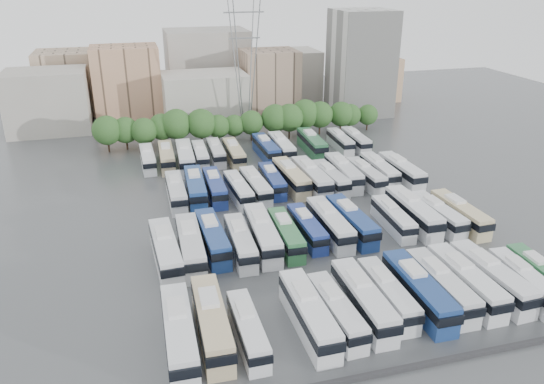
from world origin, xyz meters
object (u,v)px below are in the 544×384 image
object	(u,v)px
electricity_pylon	(245,49)
bus_r3_s8	(281,147)
bus_r3_s5	(234,153)
bus_r2_s2	(195,187)
bus_r0_s10	(465,281)
bus_r1_s12	(437,214)
bus_r3_s7	(266,149)
bus_r2_s11	(366,175)
bus_r3_s12	(340,141)
bus_r2_s5	(255,186)
bus_r3_s1	(167,157)
bus_r1_s5	(286,234)
bus_r1_s7	(330,223)
bus_r2_s10	(343,172)
bus_r0_s4	(309,313)
bus_r2_s3	(215,187)
bus_r2_s12	(379,170)
bus_r0_s8	(418,290)
bus_r2_s8	(311,177)
bus_r0_s6	(363,300)
bus_r1_s0	(166,250)
bus_r1_s10	(393,218)
bus_r1_s4	(262,234)
bus_r3_s10	(312,143)
bus_r0_s2	(248,329)
bus_r3_s13	(356,140)
bus_r0_s9	(441,285)
bus_r1_s13	(460,213)
bus_r2_s6	(272,180)
bus_r2_s1	(176,191)
bus_r0_s1	(212,322)
bus_r0_s11	(491,277)
bus_r3_s4	(216,152)
bus_r1_s2	(212,237)
bus_r0_s7	(387,294)
bus_r3_s3	(200,155)
bus_r2_s13	(401,171)
bus_r1_s11	(413,212)
bus_r0_s13	(541,275)
bus_r3_s2	(185,157)
bus_r2_s7	(291,177)
bus_r0_s0	(179,333)
bus_r2_s4	(238,189)

from	to	relation	value
electricity_pylon	bus_r3_s8	size ratio (longest dim) A/B	2.68
bus_r3_s5	bus_r2_s2	bearing A→B (deg)	-120.75
bus_r0_s10	bus_r1_s12	size ratio (longest dim) A/B	1.08
bus_r3_s7	bus_r2_s11	bearing A→B (deg)	-55.90
electricity_pylon	bus_r3_s12	size ratio (longest dim) A/B	3.00
bus_r2_s5	bus_r3_s1	distance (m)	22.90
bus_r3_s1	bus_r1_s5	bearing A→B (deg)	-68.85
bus_r1_s7	electricity_pylon	bearing A→B (deg)	89.23
bus_r2_s10	electricity_pylon	bearing A→B (deg)	106.11
electricity_pylon	bus_r0_s4	xyz separation A→B (m)	(-10.14, -74.61, -16.65)
bus_r2_s3	bus_r2_s12	distance (m)	29.84
bus_r0_s8	bus_r2_s10	xyz separation A→B (m)	(6.22, 37.01, -0.03)
bus_r2_s8	bus_r0_s6	bearing A→B (deg)	-101.72
bus_r1_s0	bus_r1_s10	size ratio (longest dim) A/B	1.18
bus_r1_s4	bus_r3_s10	xyz separation A→B (m)	(19.91, 36.51, -0.05)
bus_r0_s2	bus_r3_s13	distance (m)	66.56
bus_r3_s1	bus_r2_s2	bearing A→B (deg)	-77.72
bus_r0_s9	bus_r1_s13	distance (m)	21.15
bus_r2_s8	bus_r3_s13	size ratio (longest dim) A/B	1.17
bus_r1_s0	bus_r3_s8	bearing A→B (deg)	52.06
bus_r2_s6	bus_r2_s1	bearing A→B (deg)	-175.57
bus_r0_s1	bus_r0_s11	xyz separation A→B (m)	(33.00, -0.15, -0.05)
bus_r3_s4	bus_r1_s2	bearing A→B (deg)	-98.95
bus_r1_s0	bus_r2_s6	bearing A→B (deg)	43.33
bus_r0_s7	bus_r0_s8	bearing A→B (deg)	-9.34
bus_r0_s11	bus_r3_s3	xyz separation A→B (m)	(-26.42, 53.84, -0.30)
bus_r0_s1	bus_r0_s6	world-z (taller)	bus_r0_s1
bus_r2_s13	bus_r2_s1	bearing A→B (deg)	177.02
bus_r1_s11	bus_r2_s6	distance (m)	24.81
bus_r0_s13	bus_r2_s10	distance (m)	38.75
bus_r1_s11	bus_r1_s12	xyz separation A→B (m)	(3.34, -1.30, -0.23)
bus_r3_s2	bus_r2_s10	bearing A→B (deg)	-28.27
bus_r3_s7	bus_r3_s2	bearing A→B (deg)	-177.01
bus_r1_s2	bus_r1_s7	size ratio (longest dim) A/B	1.00
bus_r2_s7	bus_r3_s12	size ratio (longest dim) A/B	1.17
bus_r2_s7	bus_r0_s11	bearing A→B (deg)	-72.58
bus_r1_s10	bus_r2_s11	bearing A→B (deg)	81.28
bus_r1_s0	bus_r1_s4	world-z (taller)	bus_r1_s4
bus_r2_s3	bus_r3_s13	xyz separation A→B (m)	(33.15, 17.90, -0.06)
bus_r3_s2	bus_r3_s13	xyz separation A→B (m)	(36.16, 2.01, -0.26)
bus_r2_s13	bus_r0_s13	bearing A→B (deg)	-91.74
bus_r0_s8	bus_r0_s9	size ratio (longest dim) A/B	1.06
bus_r1_s10	bus_r2_s6	bearing A→B (deg)	127.46
bus_r1_s4	bus_r2_s6	world-z (taller)	bus_r1_s4
bus_r1_s0	bus_r3_s3	size ratio (longest dim) A/B	1.19
electricity_pylon	bus_r0_s6	xyz separation A→B (m)	(-3.57, -73.78, -16.67)
bus_r0_s0	bus_r0_s6	xyz separation A→B (m)	(20.03, 0.45, -0.04)
bus_r0_s11	bus_r1_s11	xyz separation A→B (m)	(0.12, 18.49, 0.06)
bus_r2_s1	bus_r2_s13	world-z (taller)	bus_r2_s13
bus_r2_s4	bus_r3_s4	bearing A→B (deg)	87.83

